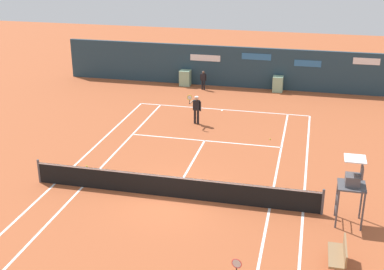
{
  "coord_description": "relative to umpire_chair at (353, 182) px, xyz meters",
  "views": [
    {
      "loc": [
        5.12,
        -18.09,
        10.11
      ],
      "look_at": [
        -0.36,
        5.06,
        0.8
      ],
      "focal_mm": 48.01,
      "sensor_mm": 36.0,
      "label": 1
    }
  ],
  "objects": [
    {
      "name": "ground_plane",
      "position": [
        -6.95,
        1.01,
        -1.7
      ],
      "size": [
        80.0,
        80.0,
        0.01
      ],
      "color": "#A8512D"
    },
    {
      "name": "player_bench",
      "position": [
        -0.43,
        -2.92,
        -1.2
      ],
      "size": [
        0.54,
        1.45,
        0.88
      ],
      "rotation": [
        0.0,
        0.0,
        1.57
      ],
      "color": "#38383D",
      "rests_on": "ground_plane"
    },
    {
      "name": "ball_kid_right_post",
      "position": [
        -9.04,
        16.15,
        -0.93
      ],
      "size": [
        0.45,
        0.19,
        1.34
      ],
      "rotation": [
        0.0,
        0.0,
        3.06
      ],
      "color": "black",
      "rests_on": "ground_plane"
    },
    {
      "name": "tennis_net",
      "position": [
        -6.95,
        0.43,
        -1.2
      ],
      "size": [
        12.1,
        0.1,
        1.07
      ],
      "color": "#4C4C51",
      "rests_on": "ground_plane"
    },
    {
      "name": "player_on_baseline",
      "position": [
        -7.97,
        9.26,
        -0.72
      ],
      "size": [
        0.7,
        0.68,
        1.86
      ],
      "rotation": [
        0.0,
        0.0,
        3.06
      ],
      "color": "black",
      "rests_on": "ground_plane"
    },
    {
      "name": "sponsor_back_wall",
      "position": [
        -6.97,
        17.4,
        -0.33
      ],
      "size": [
        25.0,
        1.02,
        2.86
      ],
      "color": "#233D4C",
      "rests_on": "ground_plane"
    },
    {
      "name": "tennis_ball_near_service_line",
      "position": [
        -11.64,
        2.38,
        -1.67
      ],
      "size": [
        0.07,
        0.07,
        0.07
      ],
      "primitive_type": "sphere",
      "color": "#CCE033",
      "rests_on": "ground_plane"
    },
    {
      "name": "tennis_ball_mid_court",
      "position": [
        -3.61,
        7.78,
        -1.67
      ],
      "size": [
        0.07,
        0.07,
        0.07
      ],
      "primitive_type": "sphere",
      "color": "#CCE033",
      "rests_on": "ground_plane"
    },
    {
      "name": "umpire_chair",
      "position": [
        0.0,
        0.0,
        0.0
      ],
      "size": [
        1.0,
        1.0,
        2.66
      ],
      "rotation": [
        0.0,
        0.0,
        1.57
      ],
      "color": "#47474C",
      "rests_on": "ground_plane"
    }
  ]
}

